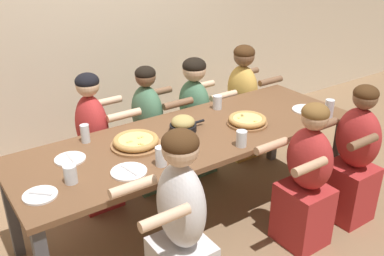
{
  "coord_description": "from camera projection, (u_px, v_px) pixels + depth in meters",
  "views": [
    {
      "loc": [
        -1.61,
        -2.33,
        2.14
      ],
      "look_at": [
        0.0,
        0.0,
        0.82
      ],
      "focal_mm": 40.0,
      "sensor_mm": 36.0,
      "label": 1
    }
  ],
  "objects": [
    {
      "name": "ground_plane",
      "position": [
        192.0,
        220.0,
        3.48
      ],
      "size": [
        18.0,
        18.0,
        0.0
      ],
      "primitive_type": "plane",
      "color": "#896B4C",
      "rests_on": "ground"
    },
    {
      "name": "dining_table",
      "position": [
        192.0,
        143.0,
        3.18
      ],
      "size": [
        2.63,
        0.89,
        0.77
      ],
      "color": "brown",
      "rests_on": "ground"
    },
    {
      "name": "pizza_board_main",
      "position": [
        136.0,
        142.0,
        2.96
      ],
      "size": [
        0.35,
        0.35,
        0.07
      ],
      "color": "#996B42",
      "rests_on": "dining_table"
    },
    {
      "name": "pizza_board_second",
      "position": [
        247.0,
        121.0,
        3.29
      ],
      "size": [
        0.31,
        0.31,
        0.06
      ],
      "color": "#996B42",
      "rests_on": "dining_table"
    },
    {
      "name": "skillet_bowl",
      "position": [
        183.0,
        124.0,
        3.18
      ],
      "size": [
        0.29,
        0.2,
        0.12
      ],
      "color": "black",
      "rests_on": "dining_table"
    },
    {
      "name": "empty_plate_a",
      "position": [
        129.0,
        172.0,
        2.65
      ],
      "size": [
        0.23,
        0.23,
        0.02
      ],
      "color": "white",
      "rests_on": "dining_table"
    },
    {
      "name": "empty_plate_b",
      "position": [
        40.0,
        195.0,
        2.41
      ],
      "size": [
        0.2,
        0.2,
        0.02
      ],
      "color": "white",
      "rests_on": "dining_table"
    },
    {
      "name": "empty_plate_c",
      "position": [
        306.0,
        110.0,
        3.56
      ],
      "size": [
        0.24,
        0.24,
        0.02
      ],
      "color": "white",
      "rests_on": "dining_table"
    },
    {
      "name": "empty_plate_d",
      "position": [
        70.0,
        159.0,
        2.8
      ],
      "size": [
        0.2,
        0.2,
        0.02
      ],
      "color": "white",
      "rests_on": "dining_table"
    },
    {
      "name": "drinking_glass_a",
      "position": [
        70.0,
        174.0,
        2.52
      ],
      "size": [
        0.08,
        0.08,
        0.11
      ],
      "color": "silver",
      "rests_on": "dining_table"
    },
    {
      "name": "drinking_glass_b",
      "position": [
        85.0,
        135.0,
        3.01
      ],
      "size": [
        0.06,
        0.06,
        0.13
      ],
      "color": "silver",
      "rests_on": "dining_table"
    },
    {
      "name": "drinking_glass_c",
      "position": [
        241.0,
        139.0,
        2.96
      ],
      "size": [
        0.08,
        0.08,
        0.11
      ],
      "color": "silver",
      "rests_on": "dining_table"
    },
    {
      "name": "drinking_glass_d",
      "position": [
        161.0,
        158.0,
        2.71
      ],
      "size": [
        0.08,
        0.08,
        0.13
      ],
      "color": "silver",
      "rests_on": "dining_table"
    },
    {
      "name": "drinking_glass_e",
      "position": [
        217.0,
        103.0,
        3.58
      ],
      "size": [
        0.08,
        0.08,
        0.12
      ],
      "color": "silver",
      "rests_on": "dining_table"
    },
    {
      "name": "drinking_glass_f",
      "position": [
        329.0,
        110.0,
        3.41
      ],
      "size": [
        0.07,
        0.07,
        0.15
      ],
      "color": "silver",
      "rests_on": "dining_table"
    },
    {
      "name": "diner_far_right",
      "position": [
        242.0,
        106.0,
        4.29
      ],
      "size": [
        0.51,
        0.4,
        1.16
      ],
      "rotation": [
        0.0,
        0.0,
        -1.57
      ],
      "color": "gold",
      "rests_on": "ground"
    },
    {
      "name": "diner_far_midleft",
      "position": [
        95.0,
        148.0,
        3.49
      ],
      "size": [
        0.51,
        0.4,
        1.16
      ],
      "rotation": [
        0.0,
        0.0,
        -1.57
      ],
      "color": "#B22D2D",
      "rests_on": "ground"
    },
    {
      "name": "diner_near_midleft",
      "position": [
        181.0,
        232.0,
        2.47
      ],
      "size": [
        0.51,
        0.4,
        1.21
      ],
      "rotation": [
        0.0,
        0.0,
        1.57
      ],
      "color": "silver",
      "rests_on": "ground"
    },
    {
      "name": "diner_near_right",
      "position": [
        354.0,
        161.0,
        3.31
      ],
      "size": [
        0.51,
        0.4,
        1.13
      ],
      "rotation": [
        0.0,
        0.0,
        1.57
      ],
      "color": "#B22D2D",
      "rests_on": "ground"
    },
    {
      "name": "diner_far_center",
      "position": [
        149.0,
        135.0,
        3.75
      ],
      "size": [
        0.51,
        0.4,
        1.13
      ],
      "rotation": [
        0.0,
        0.0,
        -1.57
      ],
      "color": "#477556",
      "rests_on": "ground"
    },
    {
      "name": "diner_far_midright",
      "position": [
        194.0,
        120.0,
        4.0
      ],
      "size": [
        0.51,
        0.4,
        1.12
      ],
      "rotation": [
        0.0,
        0.0,
        -1.57
      ],
      "color": "#477556",
      "rests_on": "ground"
    },
    {
      "name": "diner_near_midright",
      "position": [
        306.0,
        183.0,
        3.04
      ],
      "size": [
        0.51,
        0.4,
        1.11
      ],
      "rotation": [
        0.0,
        0.0,
        1.57
      ],
      "color": "#B22D2D",
      "rests_on": "ground"
    }
  ]
}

